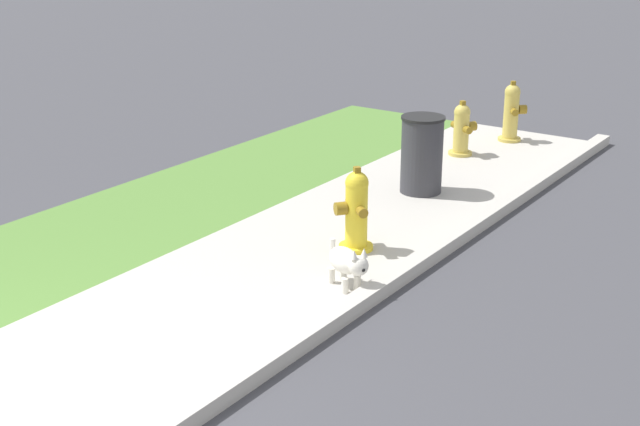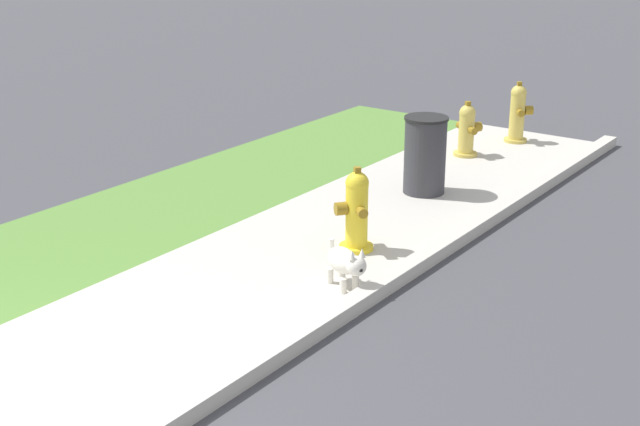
{
  "view_description": "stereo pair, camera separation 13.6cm",
  "coord_description": "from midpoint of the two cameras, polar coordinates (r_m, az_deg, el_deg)",
  "views": [
    {
      "loc": [
        -2.38,
        -4.41,
        3.08
      ],
      "look_at": [
        3.76,
        -0.16,
        0.4
      ],
      "focal_mm": 50.0,
      "sensor_mm": 36.0,
      "label": 1
    },
    {
      "loc": [
        -2.3,
        -4.52,
        3.08
      ],
      "look_at": [
        3.76,
        -0.16,
        0.4
      ],
      "focal_mm": 50.0,
      "sensor_mm": 36.0,
      "label": 2
    }
  ],
  "objects": [
    {
      "name": "fire_hydrant_at_driveway",
      "position": [
        11.96,
        11.84,
        6.32
      ],
      "size": [
        0.34,
        0.34,
        0.8
      ],
      "rotation": [
        0.0,
        0.0,
        3.84
      ],
      "color": "gold",
      "rests_on": "ground"
    },
    {
      "name": "trash_bin",
      "position": [
        9.68,
        6.13,
        3.72
      ],
      "size": [
        0.47,
        0.47,
        0.85
      ],
      "color": "#333338",
      "rests_on": "ground"
    },
    {
      "name": "fire_hydrant_by_grass_verge",
      "position": [
        11.2,
        8.71,
        5.3
      ],
      "size": [
        0.35,
        0.36,
        0.69
      ],
      "rotation": [
        0.0,
        0.0,
        4.16
      ],
      "color": "gold",
      "rests_on": "ground"
    },
    {
      "name": "small_white_dog",
      "position": [
        7.29,
        1.22,
        -3.19
      ],
      "size": [
        0.37,
        0.5,
        0.43
      ],
      "rotation": [
        0.0,
        0.0,
        4.23
      ],
      "color": "silver",
      "rests_on": "ground"
    },
    {
      "name": "fire_hydrant_mid_block",
      "position": [
        8.05,
        1.83,
        0.16
      ],
      "size": [
        0.35,
        0.36,
        0.79
      ],
      "rotation": [
        0.0,
        0.0,
        0.9
      ],
      "color": "yellow",
      "rests_on": "ground"
    }
  ]
}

